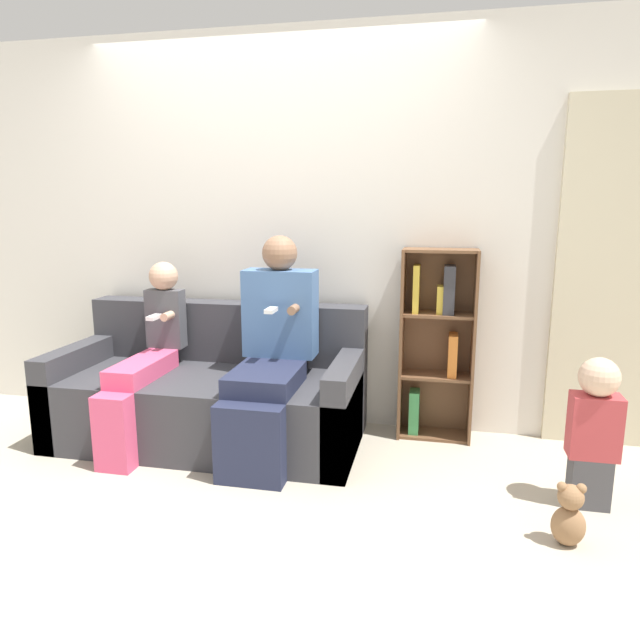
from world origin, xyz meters
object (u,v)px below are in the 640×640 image
child_seated (145,355)px  bookshelf (437,341)px  toddler_standing (594,428)px  couch (212,395)px  teddy_bear (569,516)px  adult_seated (272,344)px

child_seated → bookshelf: bearing=15.9°
child_seated → toddler_standing: 2.51m
toddler_standing → child_seated: bearing=174.2°
bookshelf → child_seated: bearing=-164.1°
couch → toddler_standing: 2.18m
couch → teddy_bear: bearing=-21.8°
child_seated → couch: bearing=23.2°
toddler_standing → adult_seated: bearing=170.1°
adult_seated → couch: bearing=166.1°
adult_seated → teddy_bear: size_ratio=4.39×
teddy_bear → couch: bearing=158.2°
toddler_standing → teddy_bear: bearing=-113.8°
adult_seated → child_seated: adult_seated is taller
toddler_standing → bookshelf: (-0.76, 0.75, 0.21)m
adult_seated → toddler_standing: size_ratio=1.70×
couch → teddy_bear: couch is taller
couch → bookshelf: size_ratio=1.56×
couch → teddy_bear: size_ratio=6.42×
bookshelf → teddy_bear: 1.36m
child_seated → toddler_standing: (2.49, -0.25, -0.16)m
adult_seated → teddy_bear: bearing=-23.9°
couch → child_seated: size_ratio=1.70×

